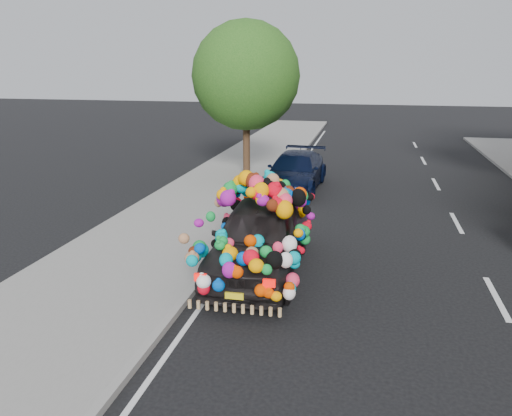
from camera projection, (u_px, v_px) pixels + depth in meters
The scene contains 7 objects.
ground at pixel (315, 282), 10.62m from camera, with size 100.00×100.00×0.00m, color black.
sidewalk at pixel (129, 262), 11.50m from camera, with size 4.00×60.00×0.12m, color gray.
kerb at pixel (209, 269), 11.09m from camera, with size 0.15×60.00×0.13m, color gray.
lane_markings at pixel (497, 298), 9.86m from camera, with size 6.00×50.00×0.01m, color silver, non-canonical shape.
tree_near_sidewalk at pixel (246, 76), 19.20m from camera, with size 4.20×4.20×6.13m.
plush_art_car at pixel (259, 222), 10.88m from camera, with size 2.31×4.83×2.21m.
navy_sedan at pixel (295, 172), 18.28m from camera, with size 1.87×4.59×1.33m, color black.
Camera 1 is at (0.91, -9.80, 4.45)m, focal length 35.00 mm.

